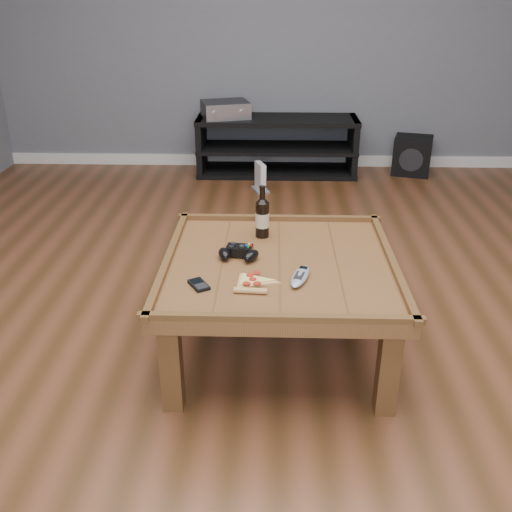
{
  "coord_description": "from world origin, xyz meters",
  "views": [
    {
      "loc": [
        -0.04,
        -2.23,
        1.54
      ],
      "look_at": [
        -0.1,
        -0.09,
        0.52
      ],
      "focal_mm": 40.0,
      "sensor_mm": 36.0,
      "label": 1
    }
  ],
  "objects_px": {
    "pizza_slice": "(252,283)",
    "smartphone": "(199,285)",
    "av_receiver": "(225,109)",
    "coffee_table": "(279,274)",
    "beer_bottle": "(262,217)",
    "remote_control": "(300,276)",
    "media_console": "(277,146)",
    "game_console": "(260,178)",
    "game_controller": "(238,253)",
    "subwoofer": "(412,155)"
  },
  "relations": [
    {
      "from": "subwoofer",
      "to": "game_console",
      "type": "bearing_deg",
      "value": -142.78
    },
    {
      "from": "game_controller",
      "to": "remote_control",
      "type": "bearing_deg",
      "value": -28.58
    },
    {
      "from": "subwoofer",
      "to": "beer_bottle",
      "type": "bearing_deg",
      "value": -101.39
    },
    {
      "from": "coffee_table",
      "to": "pizza_slice",
      "type": "distance_m",
      "value": 0.25
    },
    {
      "from": "av_receiver",
      "to": "remote_control",
      "type": "bearing_deg",
      "value": -95.44
    },
    {
      "from": "pizza_slice",
      "to": "smartphone",
      "type": "height_order",
      "value": "pizza_slice"
    },
    {
      "from": "coffee_table",
      "to": "beer_bottle",
      "type": "bearing_deg",
      "value": 106.37
    },
    {
      "from": "smartphone",
      "to": "av_receiver",
      "type": "bearing_deg",
      "value": 61.56
    },
    {
      "from": "media_console",
      "to": "pizza_slice",
      "type": "xyz_separation_m",
      "value": [
        -0.11,
        -2.96,
        0.21
      ]
    },
    {
      "from": "beer_bottle",
      "to": "game_controller",
      "type": "bearing_deg",
      "value": -112.23
    },
    {
      "from": "media_console",
      "to": "av_receiver",
      "type": "bearing_deg",
      "value": -179.38
    },
    {
      "from": "smartphone",
      "to": "game_console",
      "type": "relative_size",
      "value": 0.51
    },
    {
      "from": "remote_control",
      "to": "beer_bottle",
      "type": "bearing_deg",
      "value": 126.46
    },
    {
      "from": "media_console",
      "to": "pizza_slice",
      "type": "relative_size",
      "value": 5.77
    },
    {
      "from": "beer_bottle",
      "to": "av_receiver",
      "type": "bearing_deg",
      "value": 98.47
    },
    {
      "from": "remote_control",
      "to": "coffee_table",
      "type": "bearing_deg",
      "value": 132.98
    },
    {
      "from": "game_console",
      "to": "subwoofer",
      "type": "bearing_deg",
      "value": 1.97
    },
    {
      "from": "subwoofer",
      "to": "media_console",
      "type": "bearing_deg",
      "value": -161.95
    },
    {
      "from": "coffee_table",
      "to": "remote_control",
      "type": "xyz_separation_m",
      "value": [
        0.08,
        -0.16,
        0.07
      ]
    },
    {
      "from": "remote_control",
      "to": "av_receiver",
      "type": "relative_size",
      "value": 0.46
    },
    {
      "from": "smartphone",
      "to": "remote_control",
      "type": "xyz_separation_m",
      "value": [
        0.41,
        0.07,
        0.01
      ]
    },
    {
      "from": "av_receiver",
      "to": "beer_bottle",
      "type": "bearing_deg",
      "value": -97.33
    },
    {
      "from": "av_receiver",
      "to": "game_controller",
      "type": "bearing_deg",
      "value": -100.16
    },
    {
      "from": "smartphone",
      "to": "coffee_table",
      "type": "bearing_deg",
      "value": 4.82
    },
    {
      "from": "pizza_slice",
      "to": "av_receiver",
      "type": "relative_size",
      "value": 0.53
    },
    {
      "from": "game_controller",
      "to": "beer_bottle",
      "type": "bearing_deg",
      "value": 75.6
    },
    {
      "from": "remote_control",
      "to": "game_console",
      "type": "xyz_separation_m",
      "value": [
        -0.22,
        2.43,
        -0.36
      ]
    },
    {
      "from": "pizza_slice",
      "to": "remote_control",
      "type": "bearing_deg",
      "value": 18.0
    },
    {
      "from": "pizza_slice",
      "to": "smartphone",
      "type": "xyz_separation_m",
      "value": [
        -0.21,
        -0.02,
        -0.0
      ]
    },
    {
      "from": "subwoofer",
      "to": "game_controller",
      "type": "bearing_deg",
      "value": -100.98
    },
    {
      "from": "remote_control",
      "to": "game_controller",
      "type": "bearing_deg",
      "value": 159.55
    },
    {
      "from": "beer_bottle",
      "to": "game_console",
      "type": "relative_size",
      "value": 1.08
    },
    {
      "from": "smartphone",
      "to": "remote_control",
      "type": "bearing_deg",
      "value": -21.04
    },
    {
      "from": "media_console",
      "to": "game_controller",
      "type": "height_order",
      "value": "game_controller"
    },
    {
      "from": "game_controller",
      "to": "av_receiver",
      "type": "distance_m",
      "value": 2.73
    },
    {
      "from": "remote_control",
      "to": "media_console",
      "type": "bearing_deg",
      "value": 107.6
    },
    {
      "from": "media_console",
      "to": "subwoofer",
      "type": "distance_m",
      "value": 1.22
    },
    {
      "from": "beer_bottle",
      "to": "av_receiver",
      "type": "relative_size",
      "value": 0.55
    },
    {
      "from": "game_controller",
      "to": "remote_control",
      "type": "height_order",
      "value": "game_controller"
    },
    {
      "from": "pizza_slice",
      "to": "subwoofer",
      "type": "distance_m",
      "value": 3.3
    },
    {
      "from": "game_console",
      "to": "pizza_slice",
      "type": "bearing_deg",
      "value": -108.92
    },
    {
      "from": "coffee_table",
      "to": "pizza_slice",
      "type": "height_order",
      "value": "same"
    },
    {
      "from": "smartphone",
      "to": "remote_control",
      "type": "relative_size",
      "value": 0.56
    },
    {
      "from": "pizza_slice",
      "to": "remote_control",
      "type": "xyz_separation_m",
      "value": [
        0.19,
        0.05,
        0.01
      ]
    },
    {
      "from": "game_controller",
      "to": "game_console",
      "type": "bearing_deg",
      "value": 96.67
    },
    {
      "from": "game_controller",
      "to": "remote_control",
      "type": "xyz_separation_m",
      "value": [
        0.26,
        -0.19,
        -0.01
      ]
    },
    {
      "from": "coffee_table",
      "to": "media_console",
      "type": "distance_m",
      "value": 2.75
    },
    {
      "from": "coffee_table",
      "to": "beer_bottle",
      "type": "relative_size",
      "value": 4.1
    },
    {
      "from": "game_controller",
      "to": "smartphone",
      "type": "distance_m",
      "value": 0.3
    },
    {
      "from": "beer_bottle",
      "to": "game_controller",
      "type": "distance_m",
      "value": 0.27
    }
  ]
}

